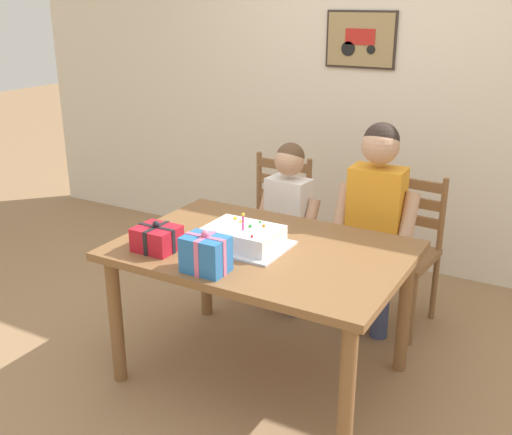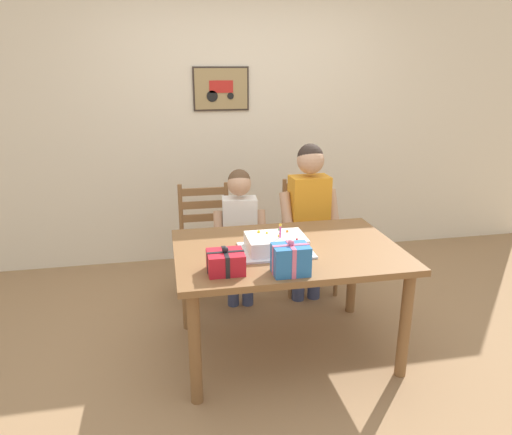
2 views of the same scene
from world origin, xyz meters
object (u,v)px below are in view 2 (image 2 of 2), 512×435
(dining_table, at_px, (287,261))
(child_older, at_px, (309,208))
(birthday_cake, at_px, (276,244))
(gift_box_red_large, at_px, (226,262))
(gift_box_beside_cake, at_px, (291,259))
(chair_right, at_px, (309,235))
(chair_left, at_px, (206,242))
(child_younger, at_px, (240,226))

(dining_table, distance_m, child_older, 0.78)
(dining_table, xyz_separation_m, birthday_cake, (-0.09, -0.04, 0.14))
(gift_box_red_large, bearing_deg, gift_box_beside_cake, -14.59)
(gift_box_red_large, bearing_deg, chair_right, 54.29)
(dining_table, xyz_separation_m, gift_box_beside_cake, (-0.08, -0.38, 0.18))
(gift_box_red_large, xyz_separation_m, chair_right, (0.87, 1.21, -0.33))
(gift_box_red_large, distance_m, gift_box_beside_cake, 0.36)
(child_older, bearing_deg, chair_left, 162.44)
(chair_right, bearing_deg, dining_table, -115.27)
(gift_box_beside_cake, height_order, child_younger, child_younger)
(gift_box_beside_cake, xyz_separation_m, chair_left, (-0.35, 1.30, -0.36))
(chair_right, bearing_deg, gift_box_red_large, -125.71)
(chair_right, distance_m, child_younger, 0.71)
(chair_left, height_order, child_younger, child_younger)
(gift_box_beside_cake, bearing_deg, child_younger, 96.02)
(gift_box_beside_cake, distance_m, chair_right, 1.45)
(chair_right, distance_m, child_older, 0.41)
(chair_left, xyz_separation_m, child_younger, (0.24, -0.25, 0.21))
(dining_table, xyz_separation_m, chair_left, (-0.43, 0.93, -0.18))
(chair_left, distance_m, child_younger, 0.40)
(chair_left, distance_m, child_older, 0.88)
(gift_box_beside_cake, relative_size, child_older, 0.16)
(birthday_cake, distance_m, gift_box_red_large, 0.42)
(child_older, bearing_deg, dining_table, -117.40)
(chair_right, xyz_separation_m, child_older, (-0.09, -0.25, 0.31))
(birthday_cake, bearing_deg, gift_box_beside_cake, -89.56)
(dining_table, relative_size, child_older, 1.11)
(dining_table, distance_m, gift_box_red_large, 0.54)
(birthday_cake, xyz_separation_m, child_younger, (-0.11, 0.72, -0.11))
(birthday_cake, relative_size, chair_left, 0.48)
(gift_box_beside_cake, height_order, chair_left, gift_box_beside_cake)
(chair_right, bearing_deg, gift_box_beside_cake, -111.82)
(chair_right, height_order, child_older, child_older)
(child_older, bearing_deg, gift_box_red_large, -129.18)
(gift_box_beside_cake, xyz_separation_m, child_older, (0.44, 1.05, -0.04))
(chair_left, bearing_deg, child_younger, -46.11)
(gift_box_red_large, bearing_deg, chair_left, 90.02)
(dining_table, height_order, birthday_cake, birthday_cake)
(gift_box_red_large, xyz_separation_m, child_younger, (0.24, 0.96, -0.12))
(gift_box_beside_cake, xyz_separation_m, chair_right, (0.52, 1.30, -0.36))
(child_older, bearing_deg, birthday_cake, -121.36)
(chair_right, bearing_deg, birthday_cake, -118.45)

